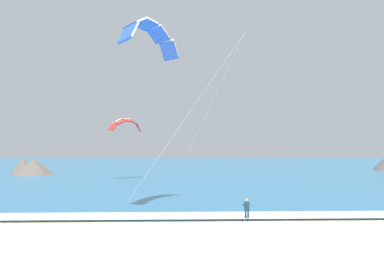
# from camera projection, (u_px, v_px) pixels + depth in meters

# --- Properties ---
(sea) EXTENTS (200.00, 120.00, 0.20)m
(sea) POSITION_uv_depth(u_px,v_px,m) (208.00, 168.00, 89.29)
(sea) COLOR teal
(sea) RESTS_ON ground
(surf_foam) EXTENTS (200.00, 2.82, 0.04)m
(surf_foam) POSITION_uv_depth(u_px,v_px,m) (265.00, 215.00, 30.38)
(surf_foam) COLOR white
(surf_foam) RESTS_ON sea
(surfboard) EXTENTS (0.62, 1.44, 0.09)m
(surfboard) POSITION_uv_depth(u_px,v_px,m) (247.00, 221.00, 29.01)
(surfboard) COLOR white
(surfboard) RESTS_ON ground
(kitesurfer) EXTENTS (0.56, 0.56, 1.69)m
(kitesurfer) POSITION_uv_depth(u_px,v_px,m) (247.00, 209.00, 29.07)
(kitesurfer) COLOR #143347
(kitesurfer) RESTS_ON ground
(kite_primary) EXTENTS (9.98, 7.39, 15.18)m
(kite_primary) POSITION_uv_depth(u_px,v_px,m) (149.00, 34.00, 33.50)
(kite_primary) COLOR blue
(kite_distant) EXTENTS (4.82, 4.10, 2.07)m
(kite_distant) POSITION_uv_depth(u_px,v_px,m) (126.00, 124.00, 60.15)
(kite_distant) COLOR red
(headland_left) EXTENTS (8.57, 9.80, 3.13)m
(headland_left) POSITION_uv_depth(u_px,v_px,m) (32.00, 167.00, 71.79)
(headland_left) COLOR #665B51
(headland_left) RESTS_ON ground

